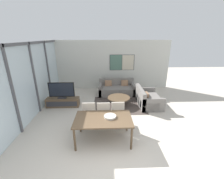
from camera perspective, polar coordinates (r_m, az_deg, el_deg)
ground_plane at (r=4.13m, az=1.05°, el=-26.63°), size 24.00×24.00×0.00m
wall_back at (r=8.86m, az=-0.94°, el=9.33°), size 7.04×0.09×2.80m
window_wall_left at (r=6.60m, az=-27.76°, el=4.64°), size 0.07×5.86×2.80m
area_rug at (r=6.95m, az=2.57°, el=-5.81°), size 2.30×1.97×0.01m
tv_console at (r=7.08m, az=-18.18°, el=-4.60°), size 1.44×0.42×0.40m
television at (r=6.88m, az=-18.66°, el=-0.35°), size 1.11×0.20×0.72m
sofa_main at (r=8.17m, az=1.76°, el=0.18°), size 1.91×0.95×0.80m
sofa_side at (r=7.03m, az=13.16°, el=-3.67°), size 0.95×1.53×0.80m
coffee_table at (r=6.83m, az=2.60°, el=-3.66°), size 1.01×1.01×0.38m
dining_table at (r=4.45m, az=-3.35°, el=-11.64°), size 1.66×0.99×0.74m
dining_chair_left at (r=5.17m, az=-8.53°, el=-8.90°), size 0.46×0.46×0.97m
dining_chair_centre at (r=5.12m, az=-3.20°, el=-8.98°), size 0.46×0.46×0.97m
dining_chair_right at (r=5.16m, az=2.14°, el=-8.74°), size 0.46×0.46×0.97m
fruit_bowl at (r=4.44m, az=-0.73°, el=-10.17°), size 0.36×0.36×0.06m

